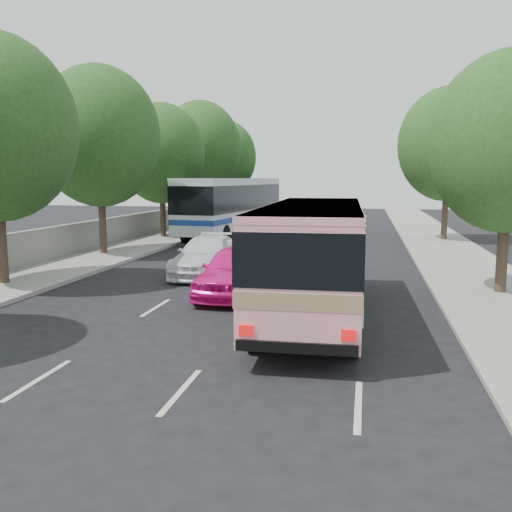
% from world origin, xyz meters
% --- Properties ---
extents(ground, '(120.00, 120.00, 0.00)m').
position_xyz_m(ground, '(0.00, 0.00, 0.00)').
color(ground, black).
rests_on(ground, ground).
extents(sidewalk_left, '(4.00, 90.00, 0.15)m').
position_xyz_m(sidewalk_left, '(-8.50, 20.00, 0.07)').
color(sidewalk_left, '#9E998E').
rests_on(sidewalk_left, ground).
extents(sidewalk_right, '(4.00, 90.00, 0.12)m').
position_xyz_m(sidewalk_right, '(8.50, 20.00, 0.06)').
color(sidewalk_right, '#9E998E').
rests_on(sidewalk_right, ground).
extents(low_wall, '(0.30, 90.00, 1.50)m').
position_xyz_m(low_wall, '(-10.30, 20.00, 0.90)').
color(low_wall, '#9E998E').
rests_on(low_wall, sidewalk_left).
extents(tree_left_c, '(6.00, 6.00, 9.35)m').
position_xyz_m(tree_left_c, '(-8.62, 13.94, 6.12)').
color(tree_left_c, '#38281E').
rests_on(tree_left_c, ground).
extents(tree_left_d, '(5.52, 5.52, 8.60)m').
position_xyz_m(tree_left_d, '(-8.52, 21.94, 5.63)').
color(tree_left_d, '#38281E').
rests_on(tree_left_d, ground).
extents(tree_left_e, '(6.30, 6.30, 9.82)m').
position_xyz_m(tree_left_e, '(-8.42, 29.94, 6.43)').
color(tree_left_e, '#38281E').
rests_on(tree_left_e, ground).
extents(tree_left_f, '(5.88, 5.88, 9.16)m').
position_xyz_m(tree_left_f, '(-8.62, 37.94, 6.00)').
color(tree_left_f, '#38281E').
rests_on(tree_left_f, ground).
extents(tree_right_far, '(6.00, 6.00, 9.35)m').
position_xyz_m(tree_right_far, '(9.08, 23.94, 6.12)').
color(tree_right_far, '#38281E').
rests_on(tree_right_far, ground).
extents(pink_bus, '(2.82, 9.96, 3.16)m').
position_xyz_m(pink_bus, '(2.84, 3.96, 1.96)').
color(pink_bus, pink).
rests_on(pink_bus, ground).
extents(pink_taxi, '(2.06, 4.92, 1.66)m').
position_xyz_m(pink_taxi, '(0.07, 6.22, 0.83)').
color(pink_taxi, '#F51592').
rests_on(pink_taxi, ground).
extents(white_pickup, '(2.30, 5.32, 1.53)m').
position_xyz_m(white_pickup, '(-2.00, 9.82, 0.76)').
color(white_pickup, white).
rests_on(white_pickup, ground).
extents(tour_coach_front, '(4.35, 13.15, 3.86)m').
position_xyz_m(tour_coach_front, '(-4.52, 24.12, 2.32)').
color(tour_coach_front, silver).
rests_on(tour_coach_front, ground).
extents(tour_coach_rear, '(3.65, 11.56, 3.40)m').
position_xyz_m(tour_coach_rear, '(-5.79, 37.91, 2.05)').
color(tour_coach_rear, white).
rests_on(tour_coach_rear, ground).
extents(taxi_roof_sign, '(0.55, 0.19, 0.18)m').
position_xyz_m(taxi_roof_sign, '(0.07, 6.22, 1.75)').
color(taxi_roof_sign, silver).
rests_on(taxi_roof_sign, pink_taxi).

